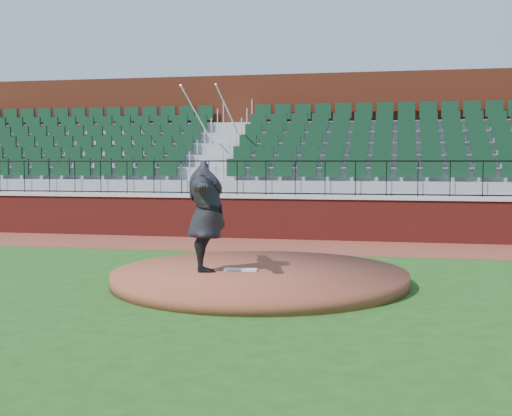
% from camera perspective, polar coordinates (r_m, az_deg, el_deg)
% --- Properties ---
extents(ground, '(90.00, 90.00, 0.00)m').
position_cam_1_polar(ground, '(13.21, -1.37, -6.08)').
color(ground, '#1C4C15').
rests_on(ground, ground).
extents(warning_track, '(34.00, 3.20, 0.01)m').
position_cam_1_polar(warning_track, '(18.44, 2.53, -3.19)').
color(warning_track, brown).
rests_on(warning_track, ground).
extents(field_wall, '(34.00, 0.35, 1.20)m').
position_cam_1_polar(field_wall, '(19.95, 3.30, -0.93)').
color(field_wall, maroon).
rests_on(field_wall, ground).
extents(wall_cap, '(34.00, 0.45, 0.10)m').
position_cam_1_polar(wall_cap, '(19.91, 3.30, 0.94)').
color(wall_cap, '#B7B7B7').
rests_on(wall_cap, field_wall).
extents(wall_railing, '(34.00, 0.05, 1.00)m').
position_cam_1_polar(wall_railing, '(19.88, 3.31, 2.52)').
color(wall_railing, black).
rests_on(wall_railing, wall_cap).
extents(seating_stands, '(34.00, 5.10, 4.60)m').
position_cam_1_polar(seating_stands, '(22.58, 4.37, 3.96)').
color(seating_stands, gray).
rests_on(seating_stands, ground).
extents(concourse_wall, '(34.00, 0.50, 5.50)m').
position_cam_1_polar(concourse_wall, '(25.36, 5.22, 4.97)').
color(concourse_wall, maroon).
rests_on(concourse_wall, ground).
extents(pitchers_mound, '(5.54, 5.54, 0.25)m').
position_cam_1_polar(pitchers_mound, '(12.83, 0.32, -5.81)').
color(pitchers_mound, brown).
rests_on(pitchers_mound, ground).
extents(pitching_rubber, '(0.63, 0.20, 0.04)m').
position_cam_1_polar(pitching_rubber, '(12.78, -1.30, -5.19)').
color(pitching_rubber, white).
rests_on(pitching_rubber, pitchers_mound).
extents(pitcher, '(1.49, 2.63, 2.07)m').
position_cam_1_polar(pitcher, '(12.58, -4.20, -0.69)').
color(pitcher, black).
rests_on(pitcher, pitchers_mound).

